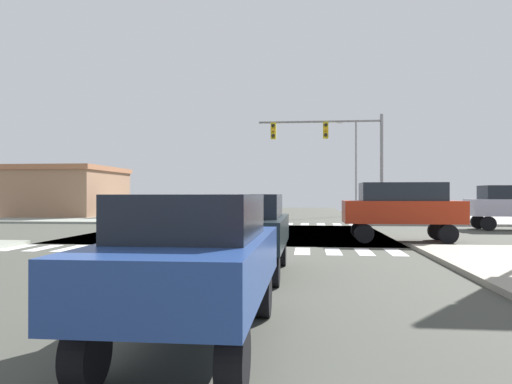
{
  "coord_description": "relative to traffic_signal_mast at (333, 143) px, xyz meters",
  "views": [
    {
      "loc": [
        3.41,
        -23.46,
        1.88
      ],
      "look_at": [
        0.67,
        2.59,
        2.0
      ],
      "focal_mm": 34.29,
      "sensor_mm": 36.0,
      "label": 1
    }
  ],
  "objects": [
    {
      "name": "sedan_queued_2",
      "position": [
        -7.01,
        22.82,
        -3.93
      ],
      "size": [
        1.8,
        4.3,
        1.88
      ],
      "rotation": [
        0.0,
        0.0,
        3.14
      ],
      "color": "black",
      "rests_on": "ground"
    },
    {
      "name": "crosswalk_near",
      "position": [
        -5.26,
        -14.3,
        -5.04
      ],
      "size": [
        13.5,
        2.0,
        0.01
      ],
      "color": "silver",
      "rests_on": "ground"
    },
    {
      "name": "bank_building",
      "position": [
        -24.57,
        8.33,
        -2.97
      ],
      "size": [
        15.43,
        9.14,
        4.14
      ],
      "color": "#946E52",
      "rests_on": "ground"
    },
    {
      "name": "ground",
      "position": [
        -5.01,
        -7.0,
        -5.07
      ],
      "size": [
        90.0,
        90.0,
        0.05
      ],
      "color": "#41433B"
    },
    {
      "name": "crosswalk_far",
      "position": [
        -5.26,
        0.3,
        -5.04
      ],
      "size": [
        13.5,
        2.0,
        0.01
      ],
      "color": "silver",
      "rests_on": "ground"
    },
    {
      "name": "suv_crossing_2",
      "position": [
        2.15,
        -10.5,
        -3.65
      ],
      "size": [
        4.6,
        1.96,
        2.34
      ],
      "rotation": [
        0.0,
        0.0,
        1.57
      ],
      "color": "black",
      "rests_on": "ground"
    },
    {
      "name": "street_lamp",
      "position": [
        2.41,
        13.05,
        -0.07
      ],
      "size": [
        1.78,
        0.32,
        8.36
      ],
      "color": "gray",
      "rests_on": "ground"
    },
    {
      "name": "sidewalk_corner_nw",
      "position": [
        -18.01,
        5.0,
        -4.98
      ],
      "size": [
        12.0,
        12.0,
        0.14
      ],
      "color": "gray",
      "rests_on": "ground"
    },
    {
      "name": "traffic_signal_mast",
      "position": [
        0.0,
        0.0,
        0.0
      ],
      "size": [
        7.64,
        0.55,
        6.79
      ],
      "color": "gray",
      "rests_on": "ground"
    },
    {
      "name": "sedan_middle_3",
      "position": [
        -3.01,
        -19.11,
        -3.93
      ],
      "size": [
        1.8,
        4.3,
        1.88
      ],
      "color": "black",
      "rests_on": "ground"
    },
    {
      "name": "sedan_nearside_1",
      "position": [
        -3.01,
        -24.46,
        -3.93
      ],
      "size": [
        1.8,
        4.3,
        1.88
      ],
      "color": "black",
      "rests_on": "ground"
    },
    {
      "name": "sidewalk_corner_ne",
      "position": [
        7.99,
        5.0,
        -4.98
      ],
      "size": [
        12.0,
        12.0,
        0.14
      ],
      "color": "gray",
      "rests_on": "ground"
    }
  ]
}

